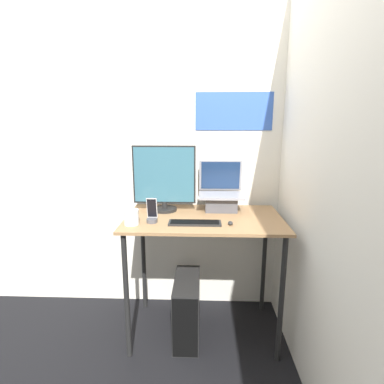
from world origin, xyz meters
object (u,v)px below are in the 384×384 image
at_px(laptop, 221,197).
at_px(computer_tower, 187,308).
at_px(mouse, 230,223).
at_px(cell_phone, 152,215).
at_px(monitor, 164,180).
at_px(keyboard, 195,223).

relative_size(laptop, computer_tower, 0.80).
distance_m(mouse, computer_tower, 0.75).
height_order(laptop, cell_phone, laptop).
height_order(monitor, computer_tower, monitor).
distance_m(keyboard, cell_phone, 0.29).
height_order(mouse, computer_tower, mouse).
xyz_separation_m(laptop, keyboard, (-0.19, -0.35, -0.09)).
distance_m(cell_phone, computer_tower, 0.76).
relative_size(monitor, computer_tower, 1.07).
distance_m(keyboard, mouse, 0.23).
bearing_deg(cell_phone, monitor, 80.10).
distance_m(monitor, computer_tower, 0.96).
height_order(keyboard, cell_phone, cell_phone).
bearing_deg(keyboard, computer_tower, 125.62).
xyz_separation_m(laptop, cell_phone, (-0.47, -0.32, -0.05)).
height_order(laptop, monitor, monitor).
distance_m(laptop, mouse, 0.37).
bearing_deg(laptop, cell_phone, -145.81).
bearing_deg(computer_tower, monitor, 128.22).
xyz_separation_m(monitor, cell_phone, (-0.05, -0.28, -0.19)).
bearing_deg(computer_tower, mouse, -17.08).
xyz_separation_m(cell_phone, computer_tower, (0.23, 0.06, -0.73)).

